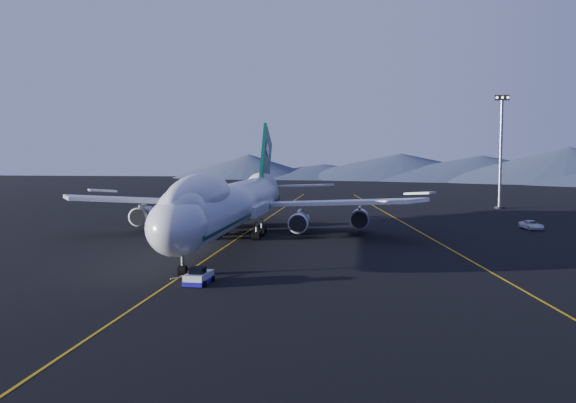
# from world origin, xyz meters

# --- Properties ---
(ground) EXTENTS (500.00, 500.00, 0.00)m
(ground) POSITION_xyz_m (0.00, 0.00, 0.00)
(ground) COLOR black
(ground) RESTS_ON ground
(taxiway_line_main) EXTENTS (0.25, 220.00, 0.01)m
(taxiway_line_main) POSITION_xyz_m (0.00, 0.00, 0.01)
(taxiway_line_main) COLOR #DA9D0C
(taxiway_line_main) RESTS_ON ground
(taxiway_line_side) EXTENTS (28.08, 198.09, 0.01)m
(taxiway_line_side) POSITION_xyz_m (30.00, 10.00, 0.01)
(taxiway_line_side) COLOR #DA9D0C
(taxiway_line_side) RESTS_ON ground
(boeing_747) EXTENTS (59.62, 72.43, 19.37)m
(boeing_747) POSITION_xyz_m (0.00, 0.03, 5.81)
(boeing_747) COLOR silver
(boeing_747) RESTS_ON ground
(pushback_tug) EXTENTS (2.71, 4.40, 1.85)m
(pushback_tug) POSITION_xyz_m (3.00, -30.87, 0.58)
(pushback_tug) COLOR silver
(pushback_tug) RESTS_ON ground
(service_van) EXTENTS (3.81, 6.04, 1.56)m
(service_van) POSITION_xyz_m (48.96, 21.71, 0.78)
(service_van) COLOR white
(service_van) RESTS_ON ground
(floodlight_mast) EXTENTS (3.35, 2.51, 27.10)m
(floodlight_mast) POSITION_xyz_m (51.91, 64.43, 13.73)
(floodlight_mast) COLOR black
(floodlight_mast) RESTS_ON ground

